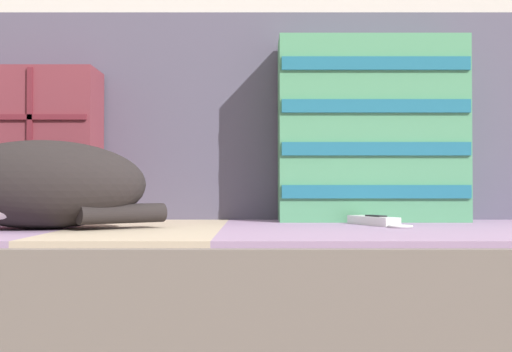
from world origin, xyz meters
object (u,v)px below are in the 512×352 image
at_px(couch, 149,322).
at_px(sleeping_cat, 30,187).
at_px(throw_pillow_striped, 368,130).
at_px(game_remote_far, 372,221).
at_px(throw_pillow_quilted, 9,145).

height_order(couch, sleeping_cat, sleeping_cat).
bearing_deg(throw_pillow_striped, couch, -158.47).
distance_m(couch, game_remote_far, 0.50).
height_order(throw_pillow_quilted, sleeping_cat, throw_pillow_quilted).
relative_size(couch, game_remote_far, 11.22).
distance_m(couch, throw_pillow_quilted, 0.55).
xyz_separation_m(couch, sleeping_cat, (-0.21, -0.10, 0.27)).
bearing_deg(throw_pillow_quilted, game_remote_far, -11.03).
bearing_deg(throw_pillow_striped, sleeping_cat, -157.22).
bearing_deg(couch, sleeping_cat, -154.42).
relative_size(sleeping_cat, game_remote_far, 2.30).
bearing_deg(game_remote_far, throw_pillow_striped, 82.71).
bearing_deg(sleeping_cat, throw_pillow_striped, 22.78).
height_order(throw_pillow_striped, game_remote_far, throw_pillow_striped).
bearing_deg(game_remote_far, couch, -176.21).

